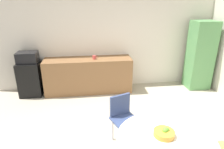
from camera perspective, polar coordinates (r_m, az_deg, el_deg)
wall_back at (r=5.42m, az=-2.35°, el=9.76°), size 6.00×0.10×2.60m
counter_block at (r=5.31m, az=-6.70°, el=-0.21°), size 2.23×0.60×0.90m
mini_fridge at (r=5.51m, az=-22.12°, el=-1.06°), size 0.54×0.54×0.86m
microwave at (r=5.34m, az=-22.94°, el=4.54°), size 0.48×0.38×0.26m
locker_cabinet at (r=5.89m, az=23.81°, el=4.97°), size 0.60×0.50×1.82m
round_table at (r=2.76m, az=14.87°, el=-19.05°), size 1.23×1.23×0.73m
chair_navy at (r=3.47m, az=3.02°, el=-11.01°), size 0.54×0.54×0.83m
fruit_bowl at (r=2.70m, az=14.66°, el=-15.74°), size 0.26×0.26×0.11m
mug_white at (r=5.11m, az=-5.07°, el=4.91°), size 0.13×0.08×0.09m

